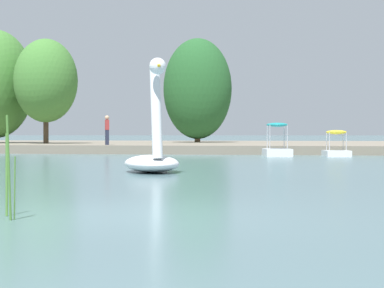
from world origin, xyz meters
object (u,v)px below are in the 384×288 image
at_px(pedal_boat_teal, 277,146).
at_px(tree_broadleaf_behind_dock, 46,81).
at_px(pedal_boat_yellow, 336,148).
at_px(person_on_path, 107,129).
at_px(swan_boat, 152,155).
at_px(tree_willow_near_path, 197,89).

height_order(pedal_boat_teal, tree_broadleaf_behind_dock, tree_broadleaf_behind_dock).
height_order(pedal_boat_yellow, person_on_path, person_on_path).
height_order(swan_boat, pedal_boat_teal, swan_boat).
height_order(tree_willow_near_path, person_on_path, tree_willow_near_path).
xyz_separation_m(tree_broadleaf_behind_dock, person_on_path, (5.12, -4.33, -3.00)).
distance_m(tree_broadleaf_behind_dock, tree_willow_near_path, 10.81).
height_order(pedal_boat_yellow, tree_broadleaf_behind_dock, tree_broadleaf_behind_dock).
bearing_deg(swan_boat, tree_broadleaf_behind_dock, 117.23).
xyz_separation_m(tree_broadleaf_behind_dock, tree_willow_near_path, (8.44, 6.75, -0.17)).
distance_m(pedal_boat_yellow, person_on_path, 12.63).
relative_size(pedal_boat_teal, pedal_boat_yellow, 1.16).
height_order(swan_boat, tree_broadleaf_behind_dock, tree_broadleaf_behind_dock).
relative_size(swan_boat, tree_willow_near_path, 0.44).
bearing_deg(pedal_boat_yellow, tree_broadleaf_behind_dock, 156.45).
relative_size(pedal_boat_teal, tree_broadleaf_behind_dock, 0.34).
bearing_deg(tree_willow_near_path, pedal_boat_yellow, -58.21).
distance_m(tree_broadleaf_behind_dock, person_on_path, 7.34).
bearing_deg(tree_willow_near_path, pedal_boat_teal, -67.29).
height_order(pedal_boat_teal, person_on_path, person_on_path).
relative_size(pedal_boat_teal, person_on_path, 1.37).
height_order(tree_broadleaf_behind_dock, person_on_path, tree_broadleaf_behind_dock).
bearing_deg(tree_willow_near_path, tree_broadleaf_behind_dock, -141.31).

